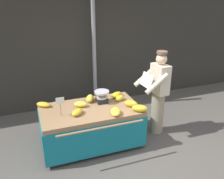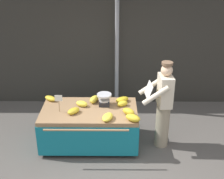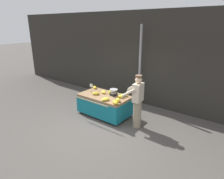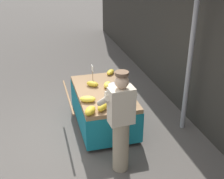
{
  "view_description": "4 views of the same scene",
  "coord_description": "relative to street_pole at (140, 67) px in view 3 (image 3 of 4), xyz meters",
  "views": [
    {
      "loc": [
        -1.53,
        -2.96,
        2.73
      ],
      "look_at": [
        -0.17,
        0.76,
        1.1
      ],
      "focal_mm": 38.31,
      "sensor_mm": 36.0,
      "label": 1
    },
    {
      "loc": [
        -0.1,
        -4.08,
        3.45
      ],
      "look_at": [
        -0.14,
        0.92,
        1.13
      ],
      "focal_mm": 47.82,
      "sensor_mm": 36.0,
      "label": 2
    },
    {
      "loc": [
        3.6,
        -4.14,
        3.16
      ],
      "look_at": [
        -0.21,
        0.82,
        1.05
      ],
      "focal_mm": 31.2,
      "sensor_mm": 36.0,
      "label": 3
    },
    {
      "loc": [
        4.51,
        -0.36,
        3.3
      ],
      "look_at": [
        -0.1,
        0.9,
        1.0
      ],
      "focal_mm": 47.56,
      "sensor_mm": 36.0,
      "label": 4
    }
  ],
  "objects": [
    {
      "name": "vendor_person",
      "position": [
        0.84,
        -1.56,
        -0.7
      ],
      "size": [
        0.6,
        0.54,
        1.71
      ],
      "color": "gray",
      "rests_on": "ground"
    },
    {
      "name": "banana_bunch_5",
      "position": [
        -0.8,
        -1.66,
        -0.78
      ],
      "size": [
        0.28,
        0.29,
        0.1
      ],
      "primitive_type": "ellipsoid",
      "rotation": [
        0.0,
        0.0,
        2.42
      ],
      "color": "gold",
      "rests_on": "banana_cart"
    },
    {
      "name": "banana_bunch_3",
      "position": [
        0.1,
        -1.21,
        -0.77
      ],
      "size": [
        0.31,
        0.27,
        0.11
      ],
      "primitive_type": "ellipsoid",
      "rotation": [
        0.0,
        0.0,
        2.14
      ],
      "color": "gold",
      "rests_on": "banana_cart"
    },
    {
      "name": "banana_bunch_0",
      "position": [
        0.1,
        -1.37,
        -0.77
      ],
      "size": [
        0.25,
        0.2,
        0.1
      ],
      "primitive_type": "ellipsoid",
      "rotation": [
        0.0,
        0.0,
        2.03
      ],
      "color": "yellow",
      "rests_on": "banana_cart"
    },
    {
      "name": "back_wall",
      "position": [
        0.04,
        0.4,
        0.26
      ],
      "size": [
        16.0,
        0.24,
        3.67
      ],
      "primitive_type": "cube",
      "color": "#2D2B26",
      "rests_on": "ground"
    },
    {
      "name": "street_pole",
      "position": [
        0.0,
        0.0,
        0.0
      ],
      "size": [
        0.09,
        0.09,
        3.16
      ],
      "primitive_type": "cylinder",
      "color": "gray",
      "rests_on": "ground"
    },
    {
      "name": "price_sign",
      "position": [
        -1.07,
        -1.6,
        -0.58
      ],
      "size": [
        0.14,
        0.01,
        0.34
      ],
      "color": "#997A51",
      "rests_on": "banana_cart"
    },
    {
      "name": "banana_bunch_2",
      "position": [
        -0.68,
        -1.38,
        -0.77
      ],
      "size": [
        0.28,
        0.23,
        0.1
      ],
      "primitive_type": "ellipsoid",
      "rotation": [
        0.0,
        0.0,
        1.12
      ],
      "color": "yellow",
      "rests_on": "banana_cart"
    },
    {
      "name": "banana_bunch_4",
      "position": [
        -0.45,
        -1.21,
        -0.76
      ],
      "size": [
        0.23,
        0.29,
        0.13
      ],
      "primitive_type": "ellipsoid",
      "rotation": [
        0.0,
        0.0,
        2.74
      ],
      "color": "yellow",
      "rests_on": "banana_cart"
    },
    {
      "name": "banana_cart",
      "position": [
        -0.53,
        -1.51,
        -1.03
      ],
      "size": [
        1.83,
        1.23,
        0.75
      ],
      "color": "#93704C",
      "rests_on": "ground"
    },
    {
      "name": "banana_bunch_8",
      "position": [
        0.27,
        -1.93,
        -0.76
      ],
      "size": [
        0.32,
        0.29,
        0.12
      ],
      "primitive_type": "ellipsoid",
      "rotation": [
        0.0,
        0.0,
        0.98
      ],
      "color": "gold",
      "rests_on": "banana_cart"
    },
    {
      "name": "ground_plane",
      "position": [
        0.04,
        -2.35,
        -1.58
      ],
      "size": [
        60.0,
        60.0,
        0.0
      ],
      "primitive_type": "plane",
      "color": "#514C47"
    },
    {
      "name": "banana_bunch_7",
      "position": [
        -0.18,
        -1.88,
        -0.77
      ],
      "size": [
        0.25,
        0.33,
        0.1
      ],
      "primitive_type": "ellipsoid",
      "rotation": [
        0.0,
        0.0,
        2.82
      ],
      "color": "yellow",
      "rests_on": "banana_cart"
    },
    {
      "name": "weighing_scale",
      "position": [
        -0.25,
        -1.34,
        -0.71
      ],
      "size": [
        0.28,
        0.28,
        0.23
      ],
      "color": "black",
      "rests_on": "banana_cart"
    },
    {
      "name": "banana_bunch_1",
      "position": [
        -1.32,
        -1.15,
        -0.78
      ],
      "size": [
        0.3,
        0.27,
        0.09
      ],
      "primitive_type": "ellipsoid",
      "rotation": [
        0.0,
        0.0,
        0.96
      ],
      "color": "gold",
      "rests_on": "banana_cart"
    },
    {
      "name": "banana_bunch_6",
      "position": [
        0.2,
        -1.7,
        -0.76
      ],
      "size": [
        0.28,
        0.26,
        0.12
      ],
      "primitive_type": "ellipsoid",
      "rotation": [
        0.0,
        0.0,
        0.87
      ],
      "color": "gold",
      "rests_on": "banana_cart"
    }
  ]
}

